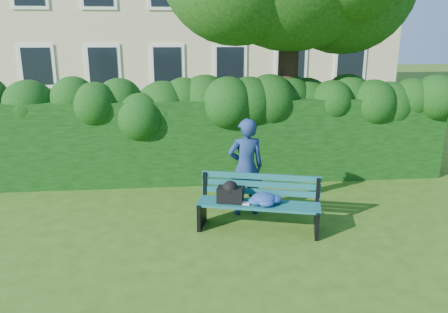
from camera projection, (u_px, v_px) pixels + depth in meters
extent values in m
plane|color=#335514|center=(227.00, 217.00, 7.72)|extent=(80.00, 80.00, 0.00)
cube|color=white|center=(37.00, 66.00, 16.16)|extent=(1.30, 0.08, 1.60)
cube|color=black|center=(37.00, 66.00, 16.12)|extent=(1.05, 0.04, 1.35)
cube|color=white|center=(103.00, 66.00, 16.39)|extent=(1.30, 0.08, 1.60)
cube|color=black|center=(103.00, 66.00, 16.36)|extent=(1.05, 0.04, 1.35)
cube|color=white|center=(168.00, 65.00, 16.63)|extent=(1.30, 0.08, 1.60)
cube|color=black|center=(168.00, 65.00, 16.59)|extent=(1.05, 0.04, 1.35)
cube|color=white|center=(230.00, 65.00, 16.87)|extent=(1.30, 0.08, 1.60)
cube|color=black|center=(230.00, 65.00, 16.83)|extent=(1.05, 0.04, 1.35)
cube|color=white|center=(291.00, 64.00, 17.11)|extent=(1.30, 0.08, 1.60)
cube|color=black|center=(291.00, 65.00, 17.07)|extent=(1.05, 0.04, 1.35)
cube|color=white|center=(350.00, 64.00, 17.34)|extent=(1.30, 0.08, 1.60)
cube|color=black|center=(350.00, 64.00, 17.30)|extent=(1.05, 0.04, 1.35)
cube|color=black|center=(217.00, 139.00, 9.59)|extent=(10.00, 1.00, 1.80)
cylinder|color=black|center=(288.00, 73.00, 9.55)|extent=(0.43, 0.43, 4.60)
cube|color=#105351|center=(257.00, 209.00, 6.92)|extent=(1.94, 0.63, 0.04)
cube|color=#105351|center=(258.00, 206.00, 7.04)|extent=(1.94, 0.63, 0.04)
cube|color=#105351|center=(259.00, 203.00, 7.15)|extent=(1.94, 0.63, 0.04)
cube|color=#105351|center=(259.00, 201.00, 7.26)|extent=(1.94, 0.63, 0.04)
cube|color=#105351|center=(260.00, 192.00, 7.31)|extent=(1.93, 0.57, 0.10)
cube|color=#105351|center=(260.00, 184.00, 7.28)|extent=(1.93, 0.57, 0.10)
cube|color=#105351|center=(261.00, 177.00, 7.26)|extent=(1.93, 0.57, 0.10)
cube|color=black|center=(202.00, 214.00, 7.31)|extent=(0.19, 0.50, 0.44)
cube|color=black|center=(205.00, 185.00, 7.44)|extent=(0.07, 0.07, 0.45)
cube|color=black|center=(201.00, 203.00, 7.20)|extent=(0.17, 0.42, 0.05)
cube|color=black|center=(317.00, 222.00, 7.00)|extent=(0.19, 0.50, 0.44)
cube|color=black|center=(318.00, 191.00, 7.13)|extent=(0.07, 0.07, 0.45)
cube|color=black|center=(318.00, 210.00, 6.89)|extent=(0.17, 0.42, 0.05)
cube|color=white|center=(244.00, 203.00, 7.08)|extent=(0.21, 0.17, 0.02)
cube|color=black|center=(230.00, 195.00, 7.13)|extent=(0.47, 0.35, 0.25)
imported|color=navy|center=(246.00, 167.00, 7.66)|extent=(0.67, 0.46, 1.74)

